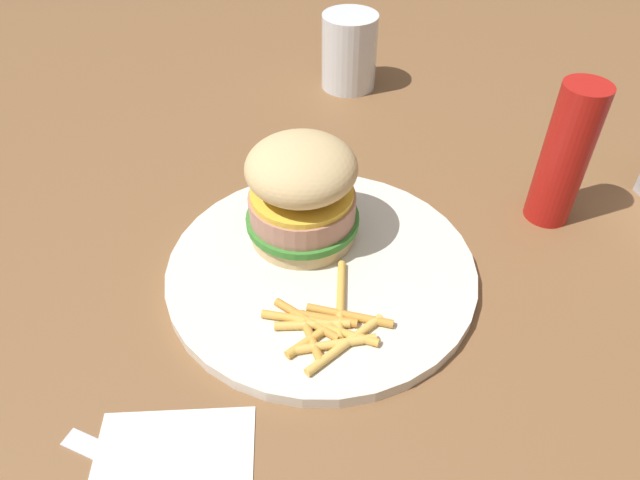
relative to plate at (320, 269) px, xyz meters
name	(u,v)px	position (x,y,z in m)	size (l,w,h in m)	color
ground_plane	(320,282)	(-0.01, 0.00, -0.01)	(1.60, 1.60, 0.00)	brown
plate	(320,269)	(0.00, 0.00, 0.00)	(0.28, 0.28, 0.01)	silver
sandwich	(302,192)	(0.04, 0.02, 0.06)	(0.11, 0.11, 0.10)	tan
fries_pile	(327,325)	(-0.07, -0.01, 0.01)	(0.12, 0.11, 0.01)	#E5B251
drink_glass	(352,56)	(0.36, -0.01, 0.04)	(0.07, 0.07, 0.10)	silver
ketchup_bottle	(565,156)	(0.11, -0.22, 0.07)	(0.04, 0.04, 0.14)	#B21914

